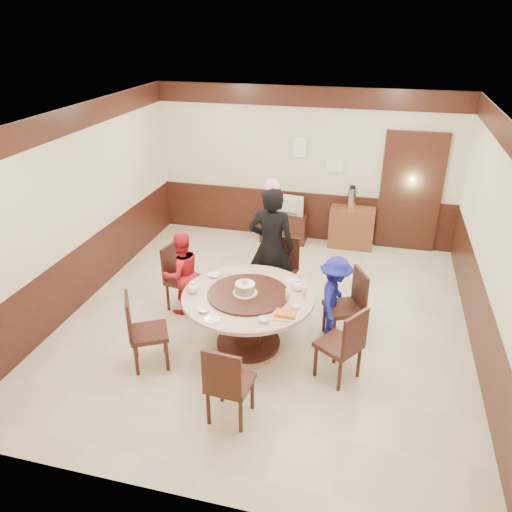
% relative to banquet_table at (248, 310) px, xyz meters
% --- Properties ---
extents(room, '(6.00, 6.04, 2.84)m').
position_rel_banquet_table_xyz_m(room, '(0.10, 0.66, 0.55)').
color(room, beige).
rests_on(room, ground).
extents(banquet_table, '(1.66, 1.66, 0.78)m').
position_rel_banquet_table_xyz_m(banquet_table, '(0.00, 0.00, 0.00)').
color(banquet_table, black).
rests_on(banquet_table, ground).
extents(chair_0, '(0.60, 0.59, 0.97)m').
position_rel_banquet_table_xyz_m(chair_0, '(1.18, 0.48, -0.23)').
color(chair_0, black).
rests_on(chair_0, ground).
extents(chair_1, '(0.45, 0.46, 0.97)m').
position_rel_banquet_table_xyz_m(chair_1, '(0.20, 1.20, -0.23)').
color(chair_1, black).
rests_on(chair_1, ground).
extents(chair_2, '(0.53, 0.52, 0.97)m').
position_rel_banquet_table_xyz_m(chair_2, '(-1.16, 0.67, -0.23)').
color(chair_2, black).
rests_on(chair_2, ground).
extents(chair_3, '(0.60, 0.60, 0.97)m').
position_rel_banquet_table_xyz_m(chair_3, '(-1.08, -0.69, -0.23)').
color(chair_3, black).
rests_on(chair_3, ground).
extents(chair_4, '(0.47, 0.48, 0.97)m').
position_rel_banquet_table_xyz_m(chair_4, '(0.15, -1.31, -0.23)').
color(chair_4, black).
rests_on(chair_4, ground).
extents(chair_5, '(0.61, 0.61, 0.97)m').
position_rel_banquet_table_xyz_m(chair_5, '(1.20, -0.37, -0.23)').
color(chair_5, black).
rests_on(chair_5, ground).
extents(person_standing, '(0.68, 0.45, 1.83)m').
position_rel_banquet_table_xyz_m(person_standing, '(0.05, 1.10, 0.38)').
color(person_standing, black).
rests_on(person_standing, ground).
extents(person_red, '(0.74, 0.74, 1.21)m').
position_rel_banquet_table_xyz_m(person_red, '(-1.13, 0.57, 0.07)').
color(person_red, red).
rests_on(person_red, ground).
extents(person_blue, '(0.46, 0.76, 1.15)m').
position_rel_banquet_table_xyz_m(person_blue, '(1.04, 0.49, 0.04)').
color(person_blue, navy).
rests_on(person_blue, ground).
extents(birthday_cake, '(0.31, 0.31, 0.20)m').
position_rel_banquet_table_xyz_m(birthday_cake, '(-0.03, -0.02, 0.32)').
color(birthday_cake, white).
rests_on(birthday_cake, banquet_table).
extents(teapot_left, '(0.17, 0.15, 0.13)m').
position_rel_banquet_table_xyz_m(teapot_left, '(-0.69, -0.11, 0.28)').
color(teapot_left, white).
rests_on(teapot_left, banquet_table).
extents(teapot_right, '(0.17, 0.15, 0.13)m').
position_rel_banquet_table_xyz_m(teapot_right, '(0.58, 0.28, 0.28)').
color(teapot_right, white).
rests_on(teapot_right, banquet_table).
extents(bowl_0, '(0.16, 0.16, 0.04)m').
position_rel_banquet_table_xyz_m(bowl_0, '(-0.56, 0.35, 0.24)').
color(bowl_0, white).
rests_on(bowl_0, banquet_table).
extents(bowl_1, '(0.13, 0.13, 0.04)m').
position_rel_banquet_table_xyz_m(bowl_1, '(0.33, -0.52, 0.24)').
color(bowl_1, white).
rests_on(bowl_1, banquet_table).
extents(bowl_2, '(0.13, 0.13, 0.03)m').
position_rel_banquet_table_xyz_m(bowl_2, '(-0.41, -0.50, 0.23)').
color(bowl_2, white).
rests_on(bowl_2, banquet_table).
extents(bowl_3, '(0.13, 0.13, 0.04)m').
position_rel_banquet_table_xyz_m(bowl_3, '(0.63, -0.15, 0.24)').
color(bowl_3, white).
rests_on(bowl_3, banquet_table).
extents(saucer_near, '(0.18, 0.18, 0.01)m').
position_rel_banquet_table_xyz_m(saucer_near, '(-0.25, -0.65, 0.22)').
color(saucer_near, white).
rests_on(saucer_near, banquet_table).
extents(saucer_far, '(0.18, 0.18, 0.01)m').
position_rel_banquet_table_xyz_m(saucer_far, '(0.45, 0.50, 0.22)').
color(saucer_far, white).
rests_on(saucer_far, banquet_table).
extents(shrimp_platter, '(0.30, 0.20, 0.06)m').
position_rel_banquet_table_xyz_m(shrimp_platter, '(0.55, -0.38, 0.24)').
color(shrimp_platter, white).
rests_on(shrimp_platter, banquet_table).
extents(bottle_0, '(0.06, 0.06, 0.16)m').
position_rel_banquet_table_xyz_m(bottle_0, '(0.51, -0.02, 0.30)').
color(bottle_0, white).
rests_on(bottle_0, banquet_table).
extents(bottle_1, '(0.06, 0.06, 0.16)m').
position_rel_banquet_table_xyz_m(bottle_1, '(0.69, 0.08, 0.30)').
color(bottle_1, white).
rests_on(bottle_1, banquet_table).
extents(bottle_2, '(0.06, 0.06, 0.16)m').
position_rel_banquet_table_xyz_m(bottle_2, '(0.57, 0.42, 0.30)').
color(bottle_2, white).
rests_on(bottle_2, banquet_table).
extents(tv_stand, '(0.85, 0.45, 0.50)m').
position_rel_banquet_table_xyz_m(tv_stand, '(-0.22, 3.39, -0.28)').
color(tv_stand, black).
rests_on(tv_stand, ground).
extents(television, '(0.69, 0.21, 0.39)m').
position_rel_banquet_table_xyz_m(television, '(-0.22, 3.39, 0.16)').
color(television, gray).
rests_on(television, tv_stand).
extents(side_cabinet, '(0.80, 0.40, 0.75)m').
position_rel_banquet_table_xyz_m(side_cabinet, '(1.04, 3.42, -0.16)').
color(side_cabinet, brown).
rests_on(side_cabinet, ground).
extents(thermos, '(0.15, 0.15, 0.38)m').
position_rel_banquet_table_xyz_m(thermos, '(0.99, 3.42, 0.41)').
color(thermos, silver).
rests_on(thermos, side_cabinet).
extents(notice_left, '(0.25, 0.00, 0.35)m').
position_rel_banquet_table_xyz_m(notice_left, '(-0.01, 3.60, 1.22)').
color(notice_left, white).
rests_on(notice_left, room).
extents(notice_right, '(0.30, 0.00, 0.22)m').
position_rel_banquet_table_xyz_m(notice_right, '(0.64, 3.60, 0.92)').
color(notice_right, white).
rests_on(notice_right, room).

